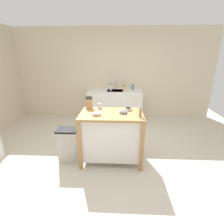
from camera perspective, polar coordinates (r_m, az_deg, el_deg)
ground_plane at (r=3.19m, az=-1.02°, el=-16.93°), size 6.80×6.80×0.00m
wall_back at (r=5.13m, az=0.72°, el=12.68°), size 5.80×0.10×2.60m
kitchen_island at (r=3.04m, az=-0.18°, el=-7.58°), size 1.08×0.67×0.92m
knife_block at (r=3.13m, az=-7.72°, el=2.79°), size 0.11×0.09×0.24m
bowl_ceramic_wide at (r=2.79m, az=-5.28°, el=-0.63°), size 0.14×0.14×0.04m
bowl_stoneware_deep at (r=3.03m, az=5.54°, el=1.03°), size 0.12×0.12×0.04m
bowl_ceramic_small at (r=2.87m, az=3.82°, el=0.03°), size 0.13×0.13×0.04m
drinking_cup at (r=3.13m, az=-4.28°, el=2.08°), size 0.07×0.07×0.09m
pepper_grinder at (r=2.73m, az=9.60°, el=-0.04°), size 0.04×0.04×0.17m
trash_bin at (r=3.21m, az=-14.55°, el=-10.67°), size 0.36×0.28×0.63m
sink_counter at (r=4.96m, az=1.00°, el=2.37°), size 1.53×0.60×0.89m
sink_faucet at (r=4.97m, az=1.09°, el=8.93°), size 0.02×0.02×0.22m
bottle_spray_cleaner at (r=4.91m, az=6.98°, el=8.29°), size 0.05×0.05×0.17m
bottle_dish_soap at (r=4.77m, az=4.18°, el=8.06°), size 0.06×0.06×0.17m
bottle_hand_soap at (r=4.75m, az=-0.44°, el=8.26°), size 0.05×0.05×0.20m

